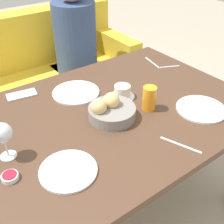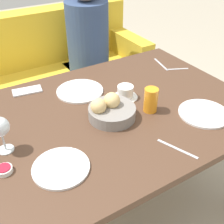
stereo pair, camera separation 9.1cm
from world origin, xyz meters
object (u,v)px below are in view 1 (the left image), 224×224
(plate_far_center, at_px, (76,92))
(fork_silver, at_px, (152,63))
(seated_person, at_px, (77,60))
(bread_basket, at_px, (111,110))
(juice_glass, at_px, (149,98))
(coffee_cup, at_px, (122,92))
(plate_near_left, at_px, (68,171))
(wine_glass, at_px, (2,134))
(knife_silver, at_px, (180,145))
(plate_near_right, at_px, (201,109))
(spoon_coffee, at_px, (169,67))
(cell_phone, at_px, (22,95))
(couch, at_px, (29,88))
(jam_bowl_berry, at_px, (10,177))

(plate_far_center, distance_m, fork_silver, 0.58)
(seated_person, xyz_separation_m, bread_basket, (-0.43, -1.07, 0.26))
(juice_glass, relative_size, coffee_cup, 0.93)
(plate_near_left, xyz_separation_m, wine_glass, (-0.15, 0.21, 0.11))
(plate_far_center, distance_m, knife_silver, 0.62)
(plate_near_right, height_order, spoon_coffee, plate_near_right)
(seated_person, xyz_separation_m, wine_glass, (-0.90, -1.04, 0.34))
(wine_glass, bearing_deg, seated_person, 49.11)
(plate_far_center, xyz_separation_m, juice_glass, (0.21, -0.33, 0.05))
(wine_glass, relative_size, fork_silver, 0.89)
(knife_silver, height_order, cell_phone, cell_phone)
(couch, relative_size, coffee_cup, 14.17)
(cell_phone, bearing_deg, couch, 69.51)
(couch, relative_size, wine_glass, 11.53)
(seated_person, relative_size, plate_near_left, 5.67)
(bread_basket, xyz_separation_m, wine_glass, (-0.47, 0.03, 0.07))
(couch, height_order, spoon_coffee, couch)
(plate_near_right, relative_size, plate_far_center, 0.96)
(couch, bearing_deg, plate_near_right, -76.34)
(bread_basket, height_order, coffee_cup, bread_basket)
(knife_silver, bearing_deg, jam_bowl_berry, 159.16)
(bread_basket, bearing_deg, spoon_coffee, 19.33)
(wine_glass, bearing_deg, plate_near_left, -54.40)
(seated_person, distance_m, plate_near_left, 1.48)
(coffee_cup, bearing_deg, jam_bowl_berry, -163.39)
(cell_phone, bearing_deg, plate_near_right, -44.72)
(couch, height_order, jam_bowl_berry, couch)
(spoon_coffee, bearing_deg, coffee_cup, -167.05)
(seated_person, distance_m, fork_silver, 0.80)
(plate_far_center, xyz_separation_m, coffee_cup, (0.17, -0.17, 0.02))
(wine_glass, xyz_separation_m, jam_bowl_berry, (-0.03, -0.11, -0.10))
(plate_near_left, distance_m, plate_far_center, 0.55)
(bread_basket, bearing_deg, plate_far_center, 93.98)
(seated_person, xyz_separation_m, plate_far_center, (-0.45, -0.79, 0.23))
(bread_basket, distance_m, knife_silver, 0.35)
(couch, relative_size, spoon_coffee, 14.41)
(bread_basket, relative_size, fork_silver, 1.24)
(coffee_cup, bearing_deg, spoon_coffee, 12.95)
(plate_near_right, height_order, wine_glass, wine_glass)
(bread_basket, height_order, plate_near_right, bread_basket)
(seated_person, distance_m, coffee_cup, 1.03)
(plate_far_center, xyz_separation_m, wine_glass, (-0.45, -0.25, 0.11))
(plate_near_right, distance_m, coffee_cup, 0.39)
(juice_glass, xyz_separation_m, fork_silver, (0.37, 0.37, -0.06))
(spoon_coffee, bearing_deg, plate_far_center, 173.65)
(couch, distance_m, plate_near_right, 1.53)
(plate_near_right, xyz_separation_m, knife_silver, (-0.27, -0.12, -0.00))
(plate_near_right, bearing_deg, fork_silver, 71.66)
(coffee_cup, distance_m, jam_bowl_berry, 0.69)
(juice_glass, height_order, wine_glass, wine_glass)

